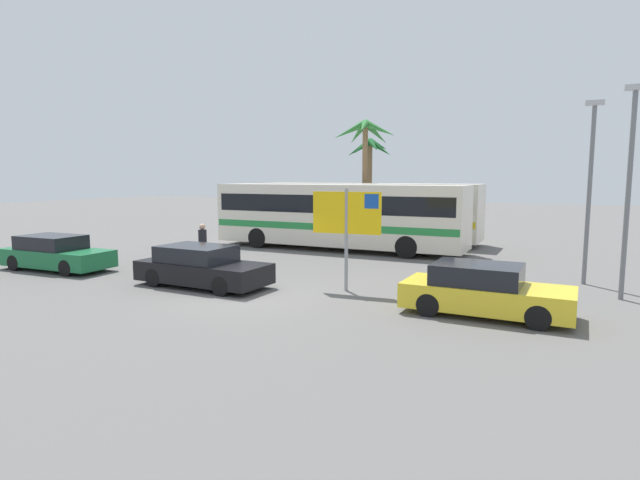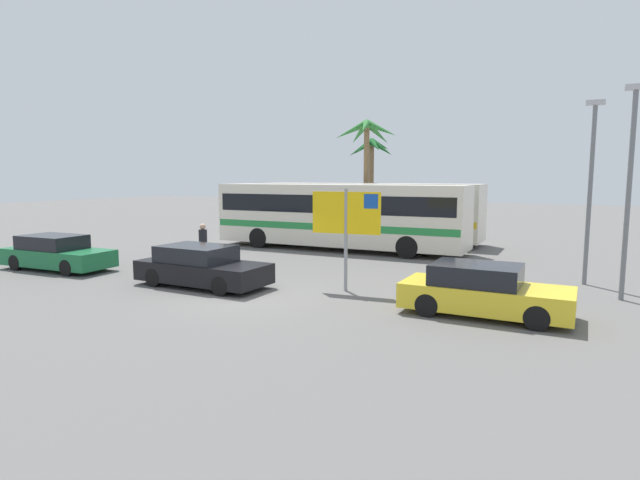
{
  "view_description": "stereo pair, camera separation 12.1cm",
  "coord_description": "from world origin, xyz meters",
  "px_view_note": "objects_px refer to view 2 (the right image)",
  "views": [
    {
      "loc": [
        8.86,
        -12.55,
        3.58
      ],
      "look_at": [
        0.78,
        3.88,
        1.3
      ],
      "focal_mm": 28.94,
      "sensor_mm": 36.0,
      "label": 1
    },
    {
      "loc": [
        8.97,
        -12.5,
        3.58
      ],
      "look_at": [
        0.78,
        3.88,
        1.3
      ],
      "focal_mm": 28.94,
      "sensor_mm": 36.0,
      "label": 2
    }
  ],
  "objects_px": {
    "ferry_sign": "(348,217)",
    "car_yellow": "(483,291)",
    "bus_front_coach": "(338,213)",
    "bus_rear_coach": "(366,209)",
    "car_green": "(57,253)",
    "car_black": "(201,267)",
    "pedestrian_crossing_lot": "(203,242)"
  },
  "relations": [
    {
      "from": "bus_front_coach",
      "to": "car_black",
      "type": "bearing_deg",
      "value": -92.99
    },
    {
      "from": "bus_front_coach",
      "to": "car_yellow",
      "type": "relative_size",
      "value": 2.93
    },
    {
      "from": "car_yellow",
      "to": "pedestrian_crossing_lot",
      "type": "xyz_separation_m",
      "value": [
        -10.76,
        2.06,
        0.41
      ]
    },
    {
      "from": "bus_front_coach",
      "to": "car_black",
      "type": "relative_size",
      "value": 2.77
    },
    {
      "from": "bus_front_coach",
      "to": "pedestrian_crossing_lot",
      "type": "bearing_deg",
      "value": -108.85
    },
    {
      "from": "bus_front_coach",
      "to": "bus_rear_coach",
      "type": "bearing_deg",
      "value": 90.19
    },
    {
      "from": "bus_front_coach",
      "to": "ferry_sign",
      "type": "xyz_separation_m",
      "value": [
        4.04,
        -8.14,
        0.54
      ]
    },
    {
      "from": "bus_rear_coach",
      "to": "pedestrian_crossing_lot",
      "type": "height_order",
      "value": "bus_rear_coach"
    },
    {
      "from": "bus_front_coach",
      "to": "bus_rear_coach",
      "type": "relative_size",
      "value": 1.0
    },
    {
      "from": "car_green",
      "to": "car_black",
      "type": "bearing_deg",
      "value": -1.17
    },
    {
      "from": "ferry_sign",
      "to": "car_yellow",
      "type": "distance_m",
      "value": 4.72
    },
    {
      "from": "bus_front_coach",
      "to": "car_green",
      "type": "distance_m",
      "value": 12.3
    },
    {
      "from": "ferry_sign",
      "to": "car_black",
      "type": "relative_size",
      "value": 0.71
    },
    {
      "from": "ferry_sign",
      "to": "car_yellow",
      "type": "bearing_deg",
      "value": -19.08
    },
    {
      "from": "bus_front_coach",
      "to": "bus_rear_coach",
      "type": "xyz_separation_m",
      "value": [
        -0.01,
        3.78,
        0.0
      ]
    },
    {
      "from": "car_green",
      "to": "ferry_sign",
      "type": "bearing_deg",
      "value": 5.75
    },
    {
      "from": "car_yellow",
      "to": "bus_front_coach",
      "type": "bearing_deg",
      "value": 133.0
    },
    {
      "from": "bus_rear_coach",
      "to": "pedestrian_crossing_lot",
      "type": "bearing_deg",
      "value": -102.53
    },
    {
      "from": "car_green",
      "to": "bus_front_coach",
      "type": "bearing_deg",
      "value": 50.52
    },
    {
      "from": "bus_front_coach",
      "to": "ferry_sign",
      "type": "bearing_deg",
      "value": -63.59
    },
    {
      "from": "ferry_sign",
      "to": "car_green",
      "type": "bearing_deg",
      "value": -177.2
    },
    {
      "from": "bus_rear_coach",
      "to": "car_black",
      "type": "relative_size",
      "value": 2.77
    },
    {
      "from": "pedestrian_crossing_lot",
      "to": "car_yellow",
      "type": "bearing_deg",
      "value": 53.53
    },
    {
      "from": "car_yellow",
      "to": "pedestrian_crossing_lot",
      "type": "bearing_deg",
      "value": 170.07
    },
    {
      "from": "car_green",
      "to": "car_yellow",
      "type": "relative_size",
      "value": 1.07
    },
    {
      "from": "bus_rear_coach",
      "to": "bus_front_coach",
      "type": "bearing_deg",
      "value": -89.81
    },
    {
      "from": "bus_front_coach",
      "to": "car_green",
      "type": "relative_size",
      "value": 2.74
    },
    {
      "from": "bus_front_coach",
      "to": "car_yellow",
      "type": "distance_m",
      "value": 12.46
    },
    {
      "from": "car_green",
      "to": "pedestrian_crossing_lot",
      "type": "relative_size",
      "value": 2.56
    },
    {
      "from": "ferry_sign",
      "to": "pedestrian_crossing_lot",
      "type": "height_order",
      "value": "ferry_sign"
    },
    {
      "from": "bus_rear_coach",
      "to": "car_green",
      "type": "xyz_separation_m",
      "value": [
        -7.41,
        -13.52,
        -1.15
      ]
    },
    {
      "from": "ferry_sign",
      "to": "car_black",
      "type": "distance_m",
      "value": 5.07
    }
  ]
}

